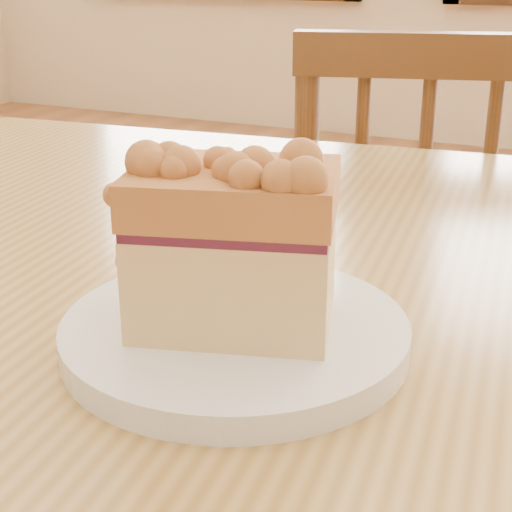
{
  "coord_description": "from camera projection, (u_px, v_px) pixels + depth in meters",
  "views": [
    {
      "loc": [
        0.29,
        -0.23,
        0.97
      ],
      "look_at": [
        0.1,
        0.18,
        0.8
      ],
      "focal_mm": 55.0,
      "sensor_mm": 36.0,
      "label": 1
    }
  ],
  "objects": [
    {
      "name": "cafe_table_main",
      "position": [
        182.0,
        362.0,
        0.64
      ],
      "size": [
        1.34,
        0.96,
        0.75
      ],
      "rotation": [
        0.0,
        0.0,
        0.1
      ],
      "color": "#AC8743",
      "rests_on": "ground"
    },
    {
      "name": "cafe_chair_main",
      "position": [
        409.0,
        293.0,
        1.29
      ],
      "size": [
        0.49,
        0.49,
        0.88
      ],
      "rotation": [
        0.0,
        0.0,
        3.41
      ],
      "color": "#583118",
      "rests_on": "ground"
    },
    {
      "name": "plate",
      "position": [
        235.0,
        334.0,
        0.47
      ],
      "size": [
        0.21,
        0.21,
        0.02
      ],
      "color": "white",
      "rests_on": "cafe_table_main"
    },
    {
      "name": "cake_slice",
      "position": [
        233.0,
        236.0,
        0.44
      ],
      "size": [
        0.14,
        0.11,
        0.11
      ],
      "rotation": [
        0.0,
        0.0,
        0.28
      ],
      "color": "#EBCE84",
      "rests_on": "plate"
    }
  ]
}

